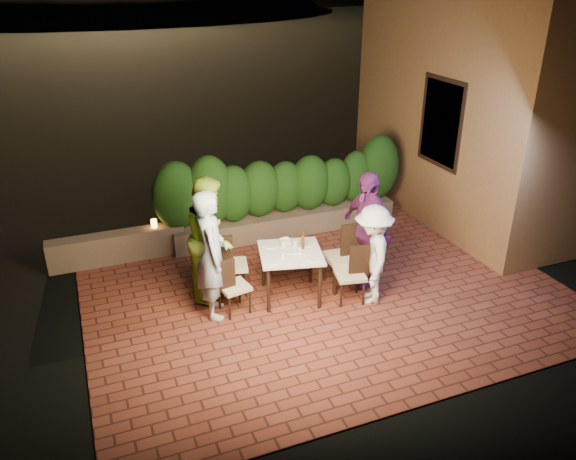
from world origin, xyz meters
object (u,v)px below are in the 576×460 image
diner_blue (212,255)px  bowl (286,241)px  chair_left_front (234,285)px  chair_right_back (342,256)px  diner_green (211,237)px  chair_right_front (350,274)px  diner_purple (366,229)px  chair_left_back (232,264)px  diner_white (372,255)px  dining_table (291,274)px  parapet_lamp (154,224)px  beer_bottle (303,240)px

diner_blue → bowl: bearing=-64.8°
diner_blue → chair_left_front: bearing=-93.7°
chair_right_back → diner_green: (-1.87, 0.51, 0.41)m
chair_right_front → diner_purple: 0.75m
chair_left_front → chair_right_back: chair_right_back is taller
chair_left_back → diner_white: diner_white is taller
chair_right_front → diner_green: bearing=-15.9°
dining_table → chair_left_back: size_ratio=0.95×
chair_left_front → parapet_lamp: bearing=98.3°
chair_left_front → diner_blue: diner_blue is taller
dining_table → beer_bottle: size_ratio=3.22×
diner_purple → chair_right_front: bearing=-56.0°
beer_bottle → diner_green: diner_green is taller
chair_left_back → diner_green: (-0.28, 0.07, 0.45)m
dining_table → parapet_lamp: size_ratio=6.31×
diner_blue → parapet_lamp: size_ratio=13.23×
chair_left_front → chair_right_front: size_ratio=0.96×
bowl → diner_white: bearing=-39.1°
bowl → diner_blue: 1.25m
chair_right_back → diner_purple: size_ratio=0.56×
chair_left_front → diner_purple: diner_purple is taller
diner_blue → diner_purple: 2.36m
chair_right_back → diner_blue: 2.04m
beer_bottle → chair_right_back: bearing=-0.7°
chair_right_back → diner_white: 0.62m
chair_left_back → chair_left_front: bearing=-91.4°
diner_purple → dining_table: bearing=-97.9°
chair_left_back → chair_right_front: 1.74m
chair_right_back → parapet_lamp: chair_right_back is taller
dining_table → diner_white: bearing=-25.8°
dining_table → diner_white: 1.22m
dining_table → chair_right_back: chair_right_back is taller
diner_green → diner_white: bearing=-90.3°
chair_right_front → beer_bottle: bearing=-25.9°
beer_bottle → diner_purple: 1.01m
bowl → chair_right_back: (0.80, -0.29, -0.27)m
diner_green → diner_purple: 2.30m
diner_green → diner_purple: bearing=-77.7°
beer_bottle → diner_green: bearing=157.7°
beer_bottle → chair_left_back: 1.12m
diner_purple → parapet_lamp: diner_purple is taller
bowl → diner_white: (1.01, -0.82, -0.03)m
chair_right_front → diner_green: 2.08m
bowl → chair_left_back: 0.86m
diner_green → diner_purple: (2.23, -0.56, -0.01)m
beer_bottle → bowl: 0.34m
dining_table → chair_right_front: (0.76, -0.40, 0.07)m
diner_blue → diner_white: size_ratio=1.25×
chair_left_back → chair_right_front: size_ratio=1.06×
dining_table → beer_bottle: beer_bottle is taller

